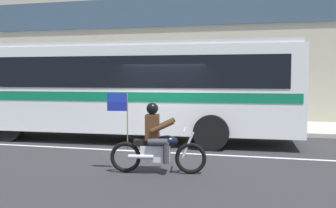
% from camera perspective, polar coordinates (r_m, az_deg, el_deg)
% --- Properties ---
extents(ground_plane, '(60.00, 60.00, 0.00)m').
position_cam_1_polar(ground_plane, '(11.50, -0.82, -6.61)').
color(ground_plane, '#2B2B2D').
extents(sidewalk_curb, '(28.00, 3.80, 0.15)m').
position_cam_1_polar(sidewalk_curb, '(16.41, 3.75, -3.14)').
color(sidewalk_curb, '#B7B2A8').
rests_on(sidewalk_curb, ground_plane).
extents(lane_center_stripe, '(26.60, 0.14, 0.01)m').
position_cam_1_polar(lane_center_stripe, '(10.93, -1.63, -7.15)').
color(lane_center_stripe, silver).
rests_on(lane_center_stripe, ground_plane).
extents(transit_bus, '(11.56, 3.01, 3.22)m').
position_cam_1_polar(transit_bus, '(12.96, -6.78, 2.95)').
color(transit_bus, white).
rests_on(transit_bus, ground_plane).
extents(motorcycle_with_rider, '(2.18, 0.71, 1.78)m').
position_cam_1_polar(motorcycle_with_rider, '(8.48, -1.70, -5.86)').
color(motorcycle_with_rider, black).
rests_on(motorcycle_with_rider, ground_plane).
extents(fire_hydrant, '(0.22, 0.30, 0.75)m').
position_cam_1_polar(fire_hydrant, '(15.11, 10.69, -2.13)').
color(fire_hydrant, red).
rests_on(fire_hydrant, sidewalk_curb).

